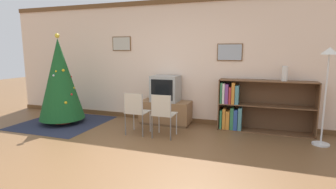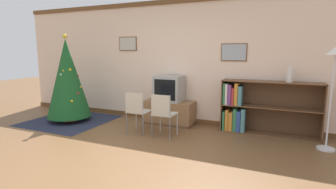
{
  "view_description": "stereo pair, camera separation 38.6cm",
  "coord_description": "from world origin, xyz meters",
  "px_view_note": "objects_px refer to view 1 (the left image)",
  "views": [
    {
      "loc": [
        1.8,
        -3.02,
        1.59
      ],
      "look_at": [
        0.27,
        1.41,
        0.81
      ],
      "focal_mm": 28.0,
      "sensor_mm": 36.0,
      "label": 1
    },
    {
      "loc": [
        2.15,
        -2.87,
        1.59
      ],
      "look_at": [
        0.27,
        1.41,
        0.81
      ],
      "focal_mm": 28.0,
      "sensor_mm": 36.0,
      "label": 2
    }
  ],
  "objects_px": {
    "tv_console": "(166,112)",
    "vase": "(285,73)",
    "folding_chair_left": "(136,111)",
    "standing_lamp": "(328,71)",
    "christmas_tree": "(60,79)",
    "television": "(166,88)",
    "folding_chair_right": "(163,113)",
    "bookshelf": "(247,107)"
  },
  "relations": [
    {
      "from": "tv_console",
      "to": "vase",
      "type": "relative_size",
      "value": 3.87
    },
    {
      "from": "vase",
      "to": "folding_chair_left",
      "type": "bearing_deg",
      "value": -159.39
    },
    {
      "from": "folding_chair_left",
      "to": "standing_lamp",
      "type": "xyz_separation_m",
      "value": [
        3.24,
        0.53,
        0.8
      ]
    },
    {
      "from": "folding_chair_left",
      "to": "vase",
      "type": "distance_m",
      "value": 2.9
    },
    {
      "from": "christmas_tree",
      "to": "vase",
      "type": "xyz_separation_m",
      "value": [
        4.56,
        0.77,
        0.19
      ]
    },
    {
      "from": "tv_console",
      "to": "vase",
      "type": "bearing_deg",
      "value": 1.73
    },
    {
      "from": "vase",
      "to": "standing_lamp",
      "type": "bearing_deg",
      "value": -37.23
    },
    {
      "from": "tv_console",
      "to": "folding_chair_left",
      "type": "xyz_separation_m",
      "value": [
        -0.27,
        -0.92,
        0.22
      ]
    },
    {
      "from": "television",
      "to": "folding_chair_left",
      "type": "relative_size",
      "value": 0.71
    },
    {
      "from": "christmas_tree",
      "to": "folding_chair_right",
      "type": "relative_size",
      "value": 2.39
    },
    {
      "from": "folding_chair_right",
      "to": "television",
      "type": "bearing_deg",
      "value": 106.66
    },
    {
      "from": "bookshelf",
      "to": "vase",
      "type": "height_order",
      "value": "vase"
    },
    {
      "from": "folding_chair_left",
      "to": "vase",
      "type": "xyz_separation_m",
      "value": [
        2.64,
        0.99,
        0.7
      ]
    },
    {
      "from": "christmas_tree",
      "to": "television",
      "type": "height_order",
      "value": "christmas_tree"
    },
    {
      "from": "christmas_tree",
      "to": "folding_chair_left",
      "type": "height_order",
      "value": "christmas_tree"
    },
    {
      "from": "standing_lamp",
      "to": "television",
      "type": "bearing_deg",
      "value": 172.58
    },
    {
      "from": "television",
      "to": "folding_chair_left",
      "type": "height_order",
      "value": "television"
    },
    {
      "from": "television",
      "to": "tv_console",
      "type": "bearing_deg",
      "value": 90.0
    },
    {
      "from": "television",
      "to": "bookshelf",
      "type": "relative_size",
      "value": 0.32
    },
    {
      "from": "tv_console",
      "to": "television",
      "type": "bearing_deg",
      "value": -90.0
    },
    {
      "from": "folding_chair_left",
      "to": "vase",
      "type": "bearing_deg",
      "value": 20.61
    },
    {
      "from": "folding_chair_right",
      "to": "standing_lamp",
      "type": "bearing_deg",
      "value": 11.16
    },
    {
      "from": "folding_chair_left",
      "to": "standing_lamp",
      "type": "distance_m",
      "value": 3.38
    },
    {
      "from": "folding_chair_right",
      "to": "folding_chair_left",
      "type": "bearing_deg",
      "value": 180.0
    },
    {
      "from": "tv_console",
      "to": "folding_chair_left",
      "type": "distance_m",
      "value": 0.98
    },
    {
      "from": "tv_console",
      "to": "vase",
      "type": "xyz_separation_m",
      "value": [
        2.36,
        0.07,
        0.92
      ]
    },
    {
      "from": "bookshelf",
      "to": "vase",
      "type": "bearing_deg",
      "value": -0.79
    },
    {
      "from": "folding_chair_left",
      "to": "bookshelf",
      "type": "xyz_separation_m",
      "value": [
        2.0,
        1.0,
        0.02
      ]
    },
    {
      "from": "folding_chair_left",
      "to": "bookshelf",
      "type": "relative_size",
      "value": 0.45
    },
    {
      "from": "tv_console",
      "to": "folding_chair_right",
      "type": "xyz_separation_m",
      "value": [
        0.27,
        -0.92,
        0.22
      ]
    },
    {
      "from": "television",
      "to": "bookshelf",
      "type": "distance_m",
      "value": 1.75
    },
    {
      "from": "vase",
      "to": "folding_chair_right",
      "type": "bearing_deg",
      "value": -154.6
    },
    {
      "from": "christmas_tree",
      "to": "standing_lamp",
      "type": "bearing_deg",
      "value": 3.42
    },
    {
      "from": "tv_console",
      "to": "folding_chair_left",
      "type": "relative_size",
      "value": 1.34
    },
    {
      "from": "christmas_tree",
      "to": "vase",
      "type": "height_order",
      "value": "christmas_tree"
    },
    {
      "from": "bookshelf",
      "to": "standing_lamp",
      "type": "xyz_separation_m",
      "value": [
        1.25,
        -0.47,
        0.78
      ]
    },
    {
      "from": "christmas_tree",
      "to": "folding_chair_right",
      "type": "bearing_deg",
      "value": -5.13
    },
    {
      "from": "television",
      "to": "vase",
      "type": "height_order",
      "value": "vase"
    },
    {
      "from": "christmas_tree",
      "to": "bookshelf",
      "type": "xyz_separation_m",
      "value": [
        3.92,
        0.78,
        -0.49
      ]
    },
    {
      "from": "tv_console",
      "to": "bookshelf",
      "type": "xyz_separation_m",
      "value": [
        1.72,
        0.08,
        0.23
      ]
    },
    {
      "from": "folding_chair_left",
      "to": "tv_console",
      "type": "bearing_deg",
      "value": 73.39
    },
    {
      "from": "television",
      "to": "bookshelf",
      "type": "height_order",
      "value": "television"
    }
  ]
}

